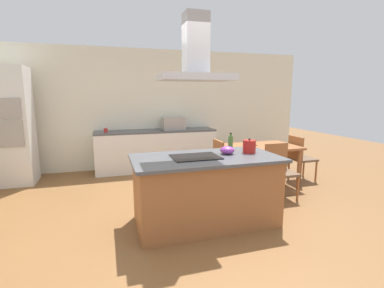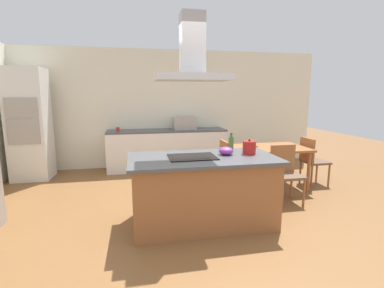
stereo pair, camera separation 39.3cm
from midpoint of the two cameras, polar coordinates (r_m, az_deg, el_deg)
ground at (r=5.23m, az=0.47°, el=-8.75°), size 16.00×16.00×0.00m
wall_back at (r=6.68m, az=-2.62°, el=7.16°), size 7.20×0.10×2.70m
kitchen_island at (r=3.71m, az=5.31°, el=-9.41°), size 1.89×0.98×0.90m
cooktop at (r=3.55m, az=3.22°, el=-2.67°), size 0.60×0.44×0.01m
tea_kettle at (r=3.85m, az=14.49°, el=-0.73°), size 0.23×0.18×0.20m
olive_oil_bottle at (r=3.98m, az=10.80°, el=0.05°), size 0.07×0.07×0.25m
mixing_bowl at (r=3.74m, az=9.94°, el=-1.41°), size 0.19×0.19×0.11m
back_counter at (r=6.41m, az=-3.28°, el=-1.09°), size 2.67×0.62×0.90m
countertop_microwave at (r=6.39m, az=0.17°, el=4.24°), size 0.50×0.38×0.28m
coffee_mug_red at (r=6.20m, az=-13.16°, el=2.92°), size 0.08×0.08×0.09m
wall_oven_stack at (r=6.31m, az=-28.73°, el=3.49°), size 0.70×0.66×2.20m
dining_table at (r=5.29m, az=17.09°, el=-1.51°), size 1.40×0.90×0.75m
chair_at_left_end at (r=4.96m, az=7.62°, el=-3.78°), size 0.42×0.42×0.89m
chair_at_right_end at (r=5.81m, az=24.98°, el=-2.60°), size 0.42×0.42×0.89m
chair_facing_island at (r=4.77m, az=20.78°, el=-4.92°), size 0.42×0.42×0.89m
range_hood at (r=3.48m, az=3.42°, el=16.89°), size 0.90×0.55×0.78m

